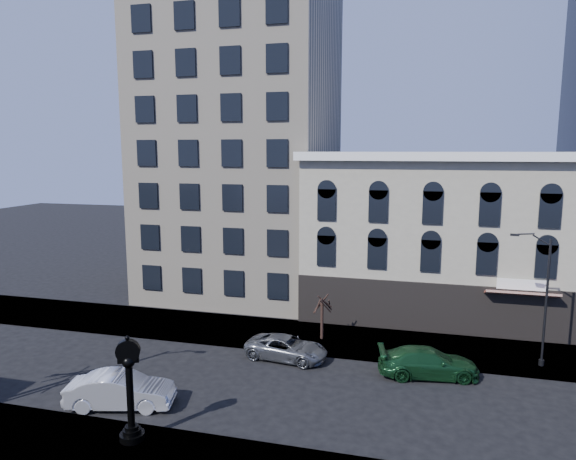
# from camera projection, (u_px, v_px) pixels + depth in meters

# --- Properties ---
(ground) EXTENTS (160.00, 160.00, 0.00)m
(ground) POSITION_uv_depth(u_px,v_px,m) (234.00, 385.00, 27.80)
(ground) COLOR black
(ground) RESTS_ON ground
(sidewalk_far) EXTENTS (160.00, 6.00, 0.12)m
(sidewalk_far) POSITION_uv_depth(u_px,v_px,m) (275.00, 334.00, 35.44)
(sidewalk_far) COLOR gray
(sidewalk_far) RESTS_ON ground
(cream_tower) EXTENTS (15.90, 15.40, 42.50)m
(cream_tower) POSITION_uv_depth(u_px,v_px,m) (241.00, 72.00, 44.41)
(cream_tower) COLOR beige
(cream_tower) RESTS_ON ground
(victorian_row) EXTENTS (22.60, 11.19, 12.50)m
(victorian_row) POSITION_uv_depth(u_px,v_px,m) (454.00, 238.00, 39.07)
(victorian_row) COLOR #A49D87
(victorian_row) RESTS_ON ground
(street_clock) EXTENTS (1.07, 1.07, 4.73)m
(street_clock) POSITION_uv_depth(u_px,v_px,m) (130.00, 393.00, 22.04)
(street_clock) COLOR black
(street_clock) RESTS_ON sidewalk_near
(street_lamp_far) EXTENTS (2.06, 0.42, 7.97)m
(street_lamp_far) POSITION_uv_depth(u_px,v_px,m) (538.00, 264.00, 29.34)
(street_lamp_far) COLOR black
(street_lamp_far) RESTS_ON sidewalk_far
(bare_tree_far) EXTENTS (2.31, 2.31, 3.96)m
(bare_tree_far) POSITION_uv_depth(u_px,v_px,m) (322.00, 295.00, 33.92)
(bare_tree_far) COLOR #322019
(bare_tree_far) RESTS_ON sidewalk_far
(car_near_b) EXTENTS (5.50, 3.06, 1.72)m
(car_near_b) POSITION_uv_depth(u_px,v_px,m) (121.00, 390.00, 25.33)
(car_near_b) COLOR silver
(car_near_b) RESTS_ON ground
(car_far_a) EXTENTS (5.27, 2.92, 1.40)m
(car_far_a) POSITION_uv_depth(u_px,v_px,m) (287.00, 348.00, 31.21)
(car_far_a) COLOR #595B60
(car_far_a) RESTS_ON ground
(car_far_b) EXTENTS (5.86, 3.20, 1.61)m
(car_far_b) POSITION_uv_depth(u_px,v_px,m) (428.00, 362.00, 28.81)
(car_far_b) COLOR #143F1E
(car_far_b) RESTS_ON ground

